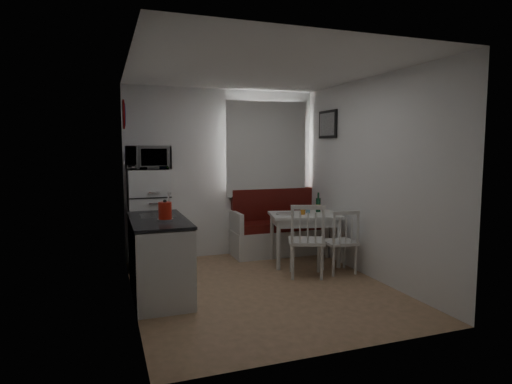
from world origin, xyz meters
TOP-DOWN VIEW (x-y plane):
  - floor at (0.00, 0.00)m, footprint 3.00×3.50m
  - ceiling at (0.00, 0.00)m, footprint 3.00×3.50m
  - wall_back at (0.00, 1.75)m, footprint 3.00×0.02m
  - wall_front at (0.00, -1.75)m, footprint 3.00×0.02m
  - wall_left at (-1.50, 0.00)m, footprint 0.02×3.50m
  - wall_right at (1.50, 0.00)m, footprint 0.02×3.50m
  - window at (0.70, 1.72)m, footprint 1.22×0.06m
  - curtain at (0.70, 1.65)m, footprint 1.35×0.02m
  - kitchen_counter at (-1.20, 0.16)m, footprint 0.62×1.32m
  - wall_sign at (-1.47, 1.45)m, footprint 0.03×0.40m
  - picture_frame at (1.48, 1.10)m, footprint 0.04×0.52m
  - bench at (0.81, 1.51)m, footprint 1.45×0.56m
  - dining_table at (0.97, 0.84)m, footprint 1.11×0.89m
  - chair_left at (0.72, 0.17)m, footprint 0.59×0.58m
  - chair_right at (1.22, 0.18)m, footprint 0.43×0.41m
  - fridge at (-1.18, 1.40)m, footprint 0.56×0.56m
  - microwave at (-1.18, 1.35)m, footprint 0.59×0.40m
  - kettle at (-1.15, -0.06)m, footprint 0.17×0.17m
  - wine_bottle at (1.25, 0.94)m, footprint 0.07×0.07m
  - drinking_glass_orange at (0.92, 0.79)m, footprint 0.06×0.06m
  - drinking_glass_blue at (1.05, 0.89)m, footprint 0.06×0.06m
  - plate at (0.67, 0.86)m, footprint 0.26×0.26m

SIDE VIEW (x-z plane):
  - floor at x=0.00m, z-range -0.01..0.01m
  - bench at x=0.81m, z-range -0.17..0.86m
  - kitchen_counter at x=-1.20m, z-range -0.12..1.04m
  - chair_right at x=1.22m, z-range 0.30..0.77m
  - chair_left at x=0.72m, z-range 0.34..0.86m
  - dining_table at x=0.97m, z-range 0.29..1.02m
  - fridge at x=-1.18m, z-range 0.00..1.40m
  - plate at x=0.67m, z-range 0.74..0.76m
  - drinking_glass_blue at x=1.05m, z-range 0.74..0.84m
  - drinking_glass_orange at x=0.92m, z-range 0.74..0.85m
  - wine_bottle at x=1.25m, z-range 0.74..1.03m
  - kettle at x=-1.15m, z-range 0.90..1.13m
  - wall_back at x=0.00m, z-range 0.00..2.60m
  - wall_front at x=0.00m, z-range 0.00..2.60m
  - wall_left at x=-1.50m, z-range 0.00..2.60m
  - wall_right at x=1.50m, z-range 0.00..2.60m
  - microwave at x=-1.18m, z-range 1.40..1.73m
  - window at x=0.70m, z-range 0.89..2.36m
  - curtain at x=0.70m, z-range 0.93..2.42m
  - picture_frame at x=1.48m, z-range 1.84..2.26m
  - wall_sign at x=-1.47m, z-range 1.95..2.35m
  - ceiling at x=0.00m, z-range 2.59..2.61m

